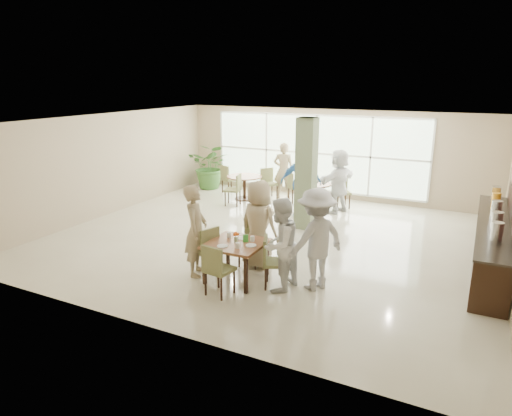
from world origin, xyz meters
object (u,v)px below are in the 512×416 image
at_px(round_table_right, 312,189).
at_px(teen_far, 259,224).
at_px(main_table, 236,247).
at_px(adult_b, 339,181).
at_px(buffet_counter, 493,241).
at_px(teen_standing, 316,239).
at_px(adult_a, 301,183).
at_px(teen_right, 280,245).
at_px(adult_standing, 284,171).
at_px(teen_left, 196,230).
at_px(round_table_left, 244,181).
at_px(potted_plant, 211,166).

bearing_deg(round_table_right, teen_far, -83.30).
xyz_separation_m(main_table, round_table_right, (-0.46, 5.41, -0.09)).
bearing_deg(adult_b, buffet_counter, 78.96).
distance_m(teen_standing, adult_a, 4.52).
relative_size(teen_right, adult_standing, 0.95).
distance_m(main_table, teen_left, 0.86).
bearing_deg(round_table_right, teen_standing, -69.40).
height_order(round_table_left, potted_plant, potted_plant).
relative_size(round_table_left, adult_standing, 0.62).
relative_size(teen_left, teen_right, 1.05).
relative_size(teen_left, adult_b, 0.98).
xyz_separation_m(teen_far, adult_standing, (-1.74, 5.30, -0.00)).
xyz_separation_m(round_table_left, teen_standing, (4.16, -5.09, 0.36)).
bearing_deg(teen_left, adult_b, -32.31).
xyz_separation_m(teen_far, adult_a, (-0.53, 3.67, 0.06)).
height_order(teen_right, adult_b, adult_b).
distance_m(teen_far, adult_a, 3.71).
distance_m(main_table, teen_standing, 1.51).
xyz_separation_m(potted_plant, teen_right, (5.34, -6.21, 0.07)).
xyz_separation_m(round_table_right, adult_b, (0.82, -0.09, 0.33)).
height_order(teen_standing, adult_a, adult_a).
distance_m(potted_plant, adult_standing, 2.79).
relative_size(main_table, teen_right, 0.60).
relative_size(teen_far, teen_standing, 0.96).
distance_m(potted_plant, teen_right, 8.19).
xyz_separation_m(potted_plant, adult_b, (4.81, -0.88, 0.12)).
bearing_deg(adult_b, main_table, 16.68).
bearing_deg(buffet_counter, potted_plant, 159.26).
xyz_separation_m(teen_left, adult_b, (1.18, 5.43, 0.01)).
xyz_separation_m(round_table_left, teen_far, (2.80, -4.65, 0.32)).
bearing_deg(main_table, adult_a, 95.69).
bearing_deg(main_table, adult_standing, 105.27).
distance_m(round_table_left, teen_standing, 6.58).
bearing_deg(teen_far, main_table, 96.29).
bearing_deg(round_table_left, adult_standing, 31.51).
distance_m(round_table_right, teen_left, 5.54).
relative_size(round_table_right, teen_right, 0.66).
xyz_separation_m(round_table_right, potted_plant, (-3.98, 0.79, 0.21)).
height_order(potted_plant, teen_left, teen_left).
height_order(main_table, potted_plant, potted_plant).
distance_m(round_table_right, teen_standing, 5.43).
xyz_separation_m(potted_plant, teen_far, (4.53, -5.42, 0.11)).
distance_m(round_table_right, teen_right, 5.59).
height_order(round_table_left, teen_standing, teen_standing).
bearing_deg(adult_a, potted_plant, 132.94).
bearing_deg(adult_standing, round_table_right, 138.16).
bearing_deg(main_table, teen_far, 83.90).
height_order(potted_plant, adult_a, adult_a).
xyz_separation_m(buffet_counter, teen_standing, (-2.88, -2.54, 0.39)).
relative_size(adult_b, adult_standing, 1.01).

